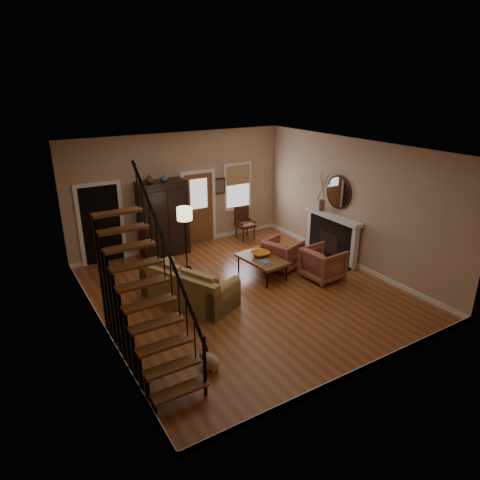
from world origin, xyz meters
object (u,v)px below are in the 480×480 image
coffee_table (262,267)px  armchair_left (323,264)px  armchair_right (283,254)px  sofa (189,284)px  armoire (163,218)px  side_chair (245,224)px  floor_lamp (186,239)px

coffee_table → armchair_left: (1.22, -0.87, 0.15)m
armchair_right → sofa: bearing=78.1°
armoire → side_chair: (2.55, -0.20, -0.54)m
coffee_table → floor_lamp: 2.06m
sofa → armchair_left: bearing=-35.7°
armchair_left → armchair_right: armchair_left is taller
sofa → floor_lamp: floor_lamp is taller
armchair_left → armchair_right: bearing=19.5°
sofa → armchair_right: size_ratio=2.51×
armchair_left → sofa: bearing=73.7°
sofa → coffee_table: bearing=-19.0°
armchair_right → side_chair: bearing=-25.9°
armchair_left → armchair_right: size_ratio=1.03×
sofa → armchair_right: 2.86m
armchair_left → floor_lamp: floor_lamp is taller
armchair_left → coffee_table: bearing=50.1°
armoire → sofa: armoire is taller
coffee_table → side_chair: 2.69m
sofa → coffee_table: (2.08, 0.18, -0.15)m
armchair_right → side_chair: (0.29, 2.30, 0.12)m
armchair_left → side_chair: bearing=-1.5°
sofa → armchair_left: armchair_left is taller
side_chair → floor_lamp: bearing=-156.1°
armchair_right → floor_lamp: (-2.19, 1.20, 0.45)m
coffee_table → floor_lamp: size_ratio=0.78×
coffee_table → floor_lamp: (-1.42, 1.36, 0.59)m
sofa → floor_lamp: 1.73m
armchair_left → armoire: bearing=33.2°
sofa → side_chair: 4.10m
armchair_left → side_chair: (-0.17, 3.33, 0.11)m
sofa → side_chair: (3.13, 2.64, 0.11)m
armchair_right → coffee_table: bearing=83.3°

